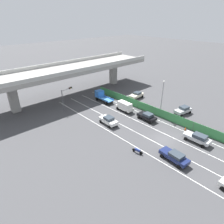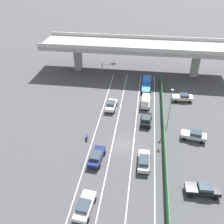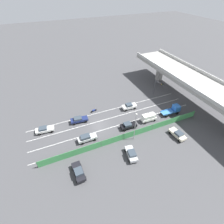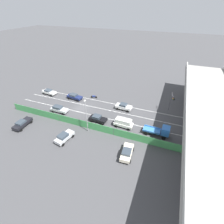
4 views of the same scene
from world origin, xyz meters
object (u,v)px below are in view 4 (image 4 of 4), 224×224
(car_sedan_black, at_px, (98,118))
(traffic_cone, at_px, (66,119))
(car_hatchback_white, at_px, (49,92))
(parked_sedan_dark, at_px, (22,123))
(parked_wagon_silver, at_px, (64,137))
(car_sedan_silver, at_px, (59,109))
(car_sedan_white, at_px, (124,106))
(flatbed_truck_blue, at_px, (161,131))
(street_lamp, at_px, (86,113))
(car_sedan_navy, at_px, (74,96))
(parked_sedan_cream, at_px, (127,152))
(traffic_light, at_px, (172,100))
(car_van_white, at_px, (123,123))
(motorcycle, at_px, (94,97))

(car_sedan_black, xyz_separation_m, traffic_cone, (2.27, -7.72, -0.56))
(car_hatchback_white, distance_m, parked_sedan_dark, 16.02)
(parked_wagon_silver, bearing_deg, car_sedan_silver, -138.29)
(car_hatchback_white, relative_size, car_sedan_black, 1.07)
(car_sedan_white, relative_size, parked_wagon_silver, 0.98)
(flatbed_truck_blue, bearing_deg, car_sedan_white, -123.51)
(parked_wagon_silver, relative_size, street_lamp, 0.56)
(car_sedan_navy, xyz_separation_m, street_lamp, (11.45, 10.64, 3.91))
(parked_sedan_dark, distance_m, parked_sedan_cream, 25.12)
(car_hatchback_white, relative_size, street_lamp, 0.58)
(traffic_light, bearing_deg, car_sedan_silver, -69.67)
(flatbed_truck_blue, bearing_deg, car_sedan_black, -88.94)
(car_sedan_navy, height_order, street_lamp, street_lamp)
(flatbed_truck_blue, bearing_deg, traffic_light, 174.59)
(parked_sedan_cream, relative_size, traffic_cone, 6.46)
(car_sedan_white, bearing_deg, car_sedan_silver, -64.81)
(car_sedan_black, bearing_deg, parked_sedan_cream, 51.38)
(car_van_white, xyz_separation_m, traffic_light, (-9.77, 9.34, 2.61))
(car_sedan_black, height_order, traffic_light, traffic_light)
(street_lamp, bearing_deg, parked_sedan_dark, -74.74)
(motorcycle, bearing_deg, parked_sedan_cream, 41.45)
(car_hatchback_white, xyz_separation_m, parked_sedan_dark, (15.28, 4.81, 0.04))
(car_van_white, xyz_separation_m, flatbed_truck_blue, (0.02, 8.42, 0.08))
(car_sedan_navy, bearing_deg, street_lamp, 42.90)
(car_sedan_navy, xyz_separation_m, parked_sedan_dark, (15.51, -4.23, 0.01))
(traffic_light, relative_size, street_lamp, 0.68)
(car_sedan_navy, xyz_separation_m, traffic_cone, (9.71, 3.49, -0.55))
(car_van_white, xyz_separation_m, traffic_cone, (2.56, -14.14, -0.89))
(car_van_white, height_order, flatbed_truck_blue, flatbed_truck_blue)
(car_hatchback_white, bearing_deg, car_sedan_black, 70.40)
(parked_sedan_cream, bearing_deg, car_sedan_silver, -110.42)
(car_hatchback_white, height_order, parked_sedan_dark, parked_sedan_dark)
(motorcycle, distance_m, parked_sedan_dark, 20.47)
(flatbed_truck_blue, relative_size, traffic_cone, 7.87)
(parked_sedan_dark, distance_m, traffic_light, 36.21)
(parked_wagon_silver, bearing_deg, traffic_cone, -146.73)
(parked_wagon_silver, bearing_deg, parked_sedan_dark, -91.73)
(traffic_light, bearing_deg, street_lamp, -49.23)
(car_sedan_silver, bearing_deg, car_hatchback_white, -128.45)
(car_van_white, bearing_deg, car_sedan_silver, -89.24)
(car_sedan_silver, distance_m, parked_wagon_silver, 11.36)
(flatbed_truck_blue, distance_m, parked_sedan_cream, 9.53)
(car_hatchback_white, xyz_separation_m, parked_sedan_cream, (14.94, 29.93, 0.06))
(car_sedan_navy, xyz_separation_m, car_van_white, (7.15, 17.63, 0.34))
(parked_sedan_cream, bearing_deg, car_hatchback_white, -116.53)
(parked_sedan_dark, bearing_deg, traffic_light, 120.17)
(car_sedan_white, distance_m, traffic_cone, 15.30)
(car_sedan_navy, height_order, flatbed_truck_blue, flatbed_truck_blue)
(car_sedan_white, relative_size, car_hatchback_white, 0.95)
(car_sedan_navy, height_order, car_sedan_black, car_sedan_black)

